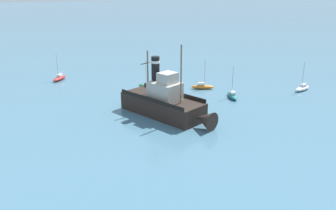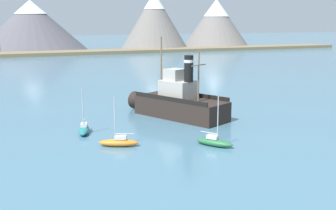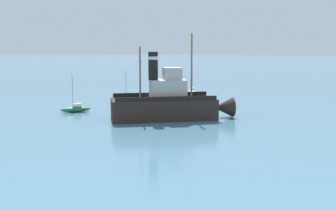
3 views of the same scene
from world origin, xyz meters
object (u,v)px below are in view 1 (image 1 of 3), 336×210
(old_tugboat, at_px, (165,103))
(sailboat_green, at_px, (148,86))
(sailboat_orange, at_px, (202,86))
(sailboat_white, at_px, (302,88))
(sailboat_red, at_px, (60,78))
(sailboat_teal, at_px, (232,95))

(old_tugboat, xyz_separation_m, sailboat_green, (-1.79, -12.89, -1.40))
(sailboat_green, bearing_deg, old_tugboat, 82.08)
(sailboat_orange, height_order, sailboat_white, same)
(sailboat_red, distance_m, sailboat_white, 42.59)
(sailboat_teal, height_order, sailboat_red, same)
(sailboat_teal, bearing_deg, sailboat_orange, -70.83)
(old_tugboat, relative_size, sailboat_red, 2.95)
(sailboat_red, bearing_deg, sailboat_white, 149.71)
(old_tugboat, xyz_separation_m, sailboat_white, (-25.27, -2.51, -1.40))
(old_tugboat, bearing_deg, sailboat_white, -174.33)
(sailboat_orange, relative_size, sailboat_white, 1.00)
(old_tugboat, height_order, sailboat_teal, old_tugboat)
(sailboat_red, relative_size, sailboat_orange, 1.00)
(sailboat_red, bearing_deg, sailboat_green, 140.16)
(sailboat_teal, distance_m, sailboat_red, 31.58)
(sailboat_orange, bearing_deg, sailboat_teal, 109.17)
(sailboat_teal, xyz_separation_m, sailboat_white, (-12.86, 0.86, 0.00))
(sailboat_green, distance_m, sailboat_orange, 9.19)
(old_tugboat, distance_m, sailboat_red, 26.64)
(sailboat_red, bearing_deg, old_tugboat, 115.63)
(sailboat_orange, bearing_deg, sailboat_white, 155.22)
(sailboat_green, xyz_separation_m, sailboat_white, (-23.47, 10.38, 0.00))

